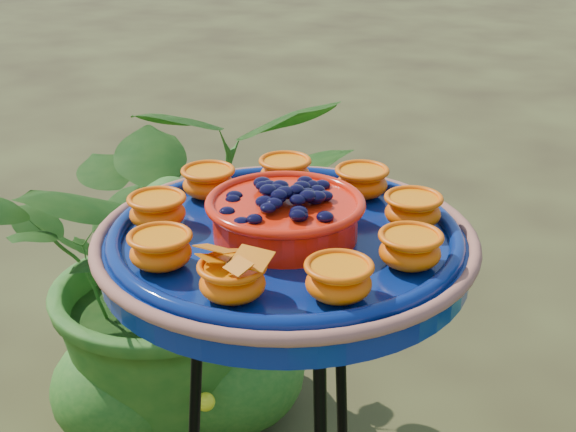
% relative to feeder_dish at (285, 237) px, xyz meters
% --- Properties ---
extents(feeder_dish, '(0.51, 0.51, 0.10)m').
position_rel_feeder_dish_xyz_m(feeder_dish, '(0.00, 0.00, 0.00)').
color(feeder_dish, navy).
rests_on(feeder_dish, tripod_stand).
extents(shrub_back_left, '(1.07, 1.06, 0.90)m').
position_rel_feeder_dish_xyz_m(shrub_back_left, '(-0.65, 0.61, -0.45)').
color(shrub_back_left, '#1E5416').
rests_on(shrub_back_left, ground).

